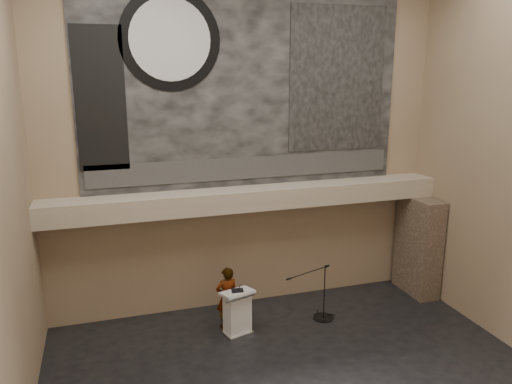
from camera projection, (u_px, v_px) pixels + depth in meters
name	position (u px, v px, depth m)	size (l,w,h in m)	color
wall_back	(246.00, 144.00, 12.40)	(10.00, 0.02, 8.50)	#8D7359
wall_front	(470.00, 256.00, 4.99)	(10.00, 0.02, 8.50)	#8D7359
soffit	(251.00, 198.00, 12.34)	(10.00, 0.80, 0.50)	tan
sprinkler_left	(188.00, 215.00, 11.90)	(0.04, 0.04, 0.06)	#B2893D
sprinkler_right	(322.00, 203.00, 12.91)	(0.04, 0.04, 0.06)	#B2893D
banner	(246.00, 84.00, 12.02)	(8.00, 0.05, 5.00)	black
banner_text_strip	(247.00, 168.00, 12.48)	(7.76, 0.02, 0.55)	#313131
banner_clock_rim	(170.00, 40.00, 11.22)	(2.30, 2.30, 0.02)	black
banner_clock_face	(170.00, 40.00, 11.20)	(1.84, 1.84, 0.02)	silver
banner_building_print	(338.00, 79.00, 12.65)	(2.60, 0.02, 3.60)	black
banner_brick_print	(100.00, 99.00, 11.07)	(1.10, 0.02, 3.20)	black
stone_pier	(418.00, 246.00, 13.66)	(0.60, 1.40, 2.70)	#46372B
lectern	(237.00, 313.00, 11.59)	(0.83, 0.68, 1.13)	silver
binder	(237.00, 291.00, 11.43)	(0.27, 0.22, 0.04)	black
papers	(234.00, 292.00, 11.41)	(0.22, 0.30, 0.01)	white
speaker_person	(227.00, 297.00, 11.89)	(0.56, 0.37, 1.53)	white
mic_stand	(322.00, 311.00, 12.40)	(1.42, 0.69, 1.41)	black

